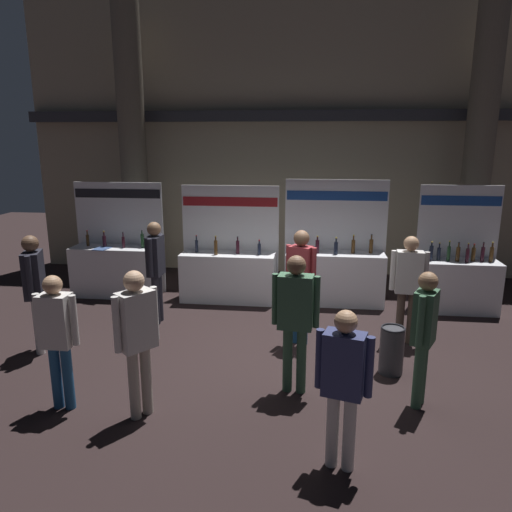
{
  "coord_description": "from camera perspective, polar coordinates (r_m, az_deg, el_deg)",
  "views": [
    {
      "loc": [
        0.31,
        -6.8,
        3.2
      ],
      "look_at": [
        -0.61,
        1.1,
        1.23
      ],
      "focal_mm": 33.93,
      "sensor_mm": 36.0,
      "label": 1
    }
  ],
  "objects": [
    {
      "name": "visitor_8",
      "position": [
        8.51,
        -11.74,
        -0.85
      ],
      "size": [
        0.24,
        0.55,
        1.8
      ],
      "rotation": [
        0.0,
        0.0,
        1.54
      ],
      "color": "#23232D",
      "rests_on": "ground_plane"
    },
    {
      "name": "ground_plane",
      "position": [
        7.52,
        3.74,
        -11.32
      ],
      "size": [
        25.52,
        25.52,
        0.0
      ],
      "primitive_type": "plane",
      "color": "black"
    },
    {
      "name": "visitor_2",
      "position": [
        6.1,
        19.19,
        -8.09
      ],
      "size": [
        0.35,
        0.46,
        1.69
      ],
      "rotation": [
        0.0,
        0.0,
        1.12
      ],
      "color": "#33563D",
      "rests_on": "ground_plane"
    },
    {
      "name": "visitor_4",
      "position": [
        7.86,
        17.54,
        -2.74
      ],
      "size": [
        0.57,
        0.25,
        1.73
      ],
      "rotation": [
        0.0,
        0.0,
        6.2
      ],
      "color": "#47382D",
      "rests_on": "ground_plane"
    },
    {
      "name": "visitor_7",
      "position": [
        6.05,
        4.67,
        -6.49
      ],
      "size": [
        0.59,
        0.28,
        1.81
      ],
      "rotation": [
        0.0,
        0.0,
        6.18
      ],
      "color": "#33563D",
      "rests_on": "ground_plane"
    },
    {
      "name": "exhibitor_booth_1",
      "position": [
        9.65,
        -3.27,
        -1.89
      ],
      "size": [
        1.95,
        0.66,
        2.27
      ],
      "color": "white",
      "rests_on": "ground_plane"
    },
    {
      "name": "hall_colonnade",
      "position": [
        11.37,
        5.26,
        14.2
      ],
      "size": [
        12.76,
        1.41,
        6.65
      ],
      "color": "gray",
      "rests_on": "ground_plane"
    },
    {
      "name": "visitor_6",
      "position": [
        7.49,
        5.28,
        -2.49
      ],
      "size": [
        0.47,
        0.34,
        1.83
      ],
      "rotation": [
        0.0,
        0.0,
        2.76
      ],
      "color": "navy",
      "rests_on": "ground_plane"
    },
    {
      "name": "visitor_9",
      "position": [
        7.89,
        -24.66,
        -2.85
      ],
      "size": [
        0.37,
        0.57,
        1.81
      ],
      "rotation": [
        0.0,
        0.0,
        1.91
      ],
      "color": "silver",
      "rests_on": "ground_plane"
    },
    {
      "name": "trash_bin",
      "position": [
        7.04,
        15.7,
        -10.63
      ],
      "size": [
        0.33,
        0.33,
        0.68
      ],
      "color": "#38383D",
      "rests_on": "ground_plane"
    },
    {
      "name": "visitor_5",
      "position": [
        6.16,
        -22.39,
        -8.19
      ],
      "size": [
        0.53,
        0.25,
        1.67
      ],
      "rotation": [
        0.0,
        0.0,
        6.27
      ],
      "color": "navy",
      "rests_on": "ground_plane"
    },
    {
      "name": "exhibitor_booth_3",
      "position": [
        9.82,
        22.67,
        -2.62
      ],
      "size": [
        1.48,
        0.66,
        2.33
      ],
      "color": "white",
      "rests_on": "ground_plane"
    },
    {
      "name": "visitor_3",
      "position": [
        4.8,
        10.26,
        -13.84
      ],
      "size": [
        0.54,
        0.33,
        1.65
      ],
      "rotation": [
        0.0,
        0.0,
        6.01
      ],
      "color": "silver",
      "rests_on": "ground_plane"
    },
    {
      "name": "exhibitor_booth_0",
      "position": [
        10.35,
        -16.08,
        -1.19
      ],
      "size": [
        1.85,
        0.73,
        2.3
      ],
      "color": "white",
      "rests_on": "ground_plane"
    },
    {
      "name": "exhibitor_booth_2",
      "position": [
        9.59,
        9.22,
        -1.95
      ],
      "size": [
        1.99,
        0.66,
        2.4
      ],
      "color": "white",
      "rests_on": "ground_plane"
    },
    {
      "name": "visitor_0",
      "position": [
        5.68,
        -13.86,
        -8.52
      ],
      "size": [
        0.44,
        0.47,
        1.77
      ],
      "rotation": [
        0.0,
        0.0,
        0.91
      ],
      "color": "#ADA393",
      "rests_on": "ground_plane"
    }
  ]
}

